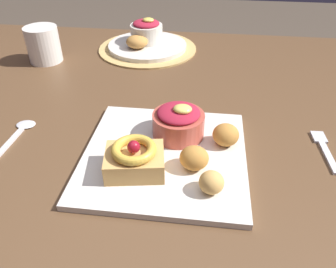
{
  "coord_description": "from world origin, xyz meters",
  "views": [
    {
      "loc": [
        0.06,
        -0.59,
        1.12
      ],
      "look_at": [
        0.0,
        -0.11,
        0.77
      ],
      "focal_mm": 35.44,
      "sensor_mm": 36.0,
      "label": 1
    }
  ],
  "objects": [
    {
      "name": "fritter_back",
      "position": [
        0.11,
        -0.09,
        0.76
      ],
      "size": [
        0.05,
        0.05,
        0.04
      ],
      "primitive_type": "ellipsoid",
      "color": "#BC7F38",
      "rests_on": "front_plate"
    },
    {
      "name": "fritter_middle",
      "position": [
        0.08,
        -0.21,
        0.76
      ],
      "size": [
        0.04,
        0.04,
        0.04
      ],
      "primitive_type": "ellipsoid",
      "color": "tan",
      "rests_on": "front_plate"
    },
    {
      "name": "back_plate",
      "position": [
        -0.12,
        0.38,
        0.74
      ],
      "size": [
        0.24,
        0.24,
        0.01
      ],
      "primitive_type": "cylinder",
      "color": "silver",
      "rests_on": "woven_placemat"
    },
    {
      "name": "coffee_mug",
      "position": [
        -0.4,
        0.26,
        0.78
      ],
      "size": [
        0.09,
        0.09,
        0.1
      ],
      "primitive_type": "cylinder",
      "color": "silver",
      "rests_on": "dining_table"
    },
    {
      "name": "cake_slice",
      "position": [
        -0.04,
        -0.18,
        0.77
      ],
      "size": [
        0.11,
        0.09,
        0.06
      ],
      "rotation": [
        0.0,
        0.0,
        0.16
      ],
      "color": "tan",
      "rests_on": "front_plate"
    },
    {
      "name": "back_pastry",
      "position": [
        -0.15,
        0.35,
        0.77
      ],
      "size": [
        0.07,
        0.07,
        0.04
      ],
      "primitive_type": "ellipsoid",
      "color": "#B77F3D",
      "rests_on": "back_plate"
    },
    {
      "name": "berry_ramekin",
      "position": [
        0.02,
        -0.07,
        0.77
      ],
      "size": [
        0.1,
        0.1,
        0.07
      ],
      "color": "#B24C3D",
      "rests_on": "front_plate"
    },
    {
      "name": "dining_table",
      "position": [
        0.0,
        0.0,
        0.65
      ],
      "size": [
        1.56,
        1.11,
        0.73
      ],
      "color": "brown",
      "rests_on": "ground_plane"
    },
    {
      "name": "fritter_front",
      "position": [
        0.05,
        -0.16,
        0.76
      ],
      "size": [
        0.05,
        0.05,
        0.04
      ],
      "primitive_type": "ellipsoid",
      "color": "#BC7F38",
      "rests_on": "front_plate"
    },
    {
      "name": "front_plate",
      "position": [
        0.0,
        -0.13,
        0.74
      ],
      "size": [
        0.29,
        0.29,
        0.01
      ],
      "primitive_type": "cube",
      "color": "silver",
      "rests_on": "dining_table"
    },
    {
      "name": "fork",
      "position": [
        0.3,
        -0.07,
        0.73
      ],
      "size": [
        0.03,
        0.13,
        0.0
      ],
      "rotation": [
        0.0,
        0.0,
        1.62
      ],
      "color": "silver",
      "rests_on": "dining_table"
    },
    {
      "name": "spoon",
      "position": [
        -0.3,
        -0.09,
        0.73
      ],
      "size": [
        0.04,
        0.13,
        0.0
      ],
      "rotation": [
        0.0,
        0.0,
        1.53
      ],
      "color": "silver",
      "rests_on": "dining_table"
    },
    {
      "name": "back_ramekin",
      "position": [
        -0.13,
        0.4,
        0.78
      ],
      "size": [
        0.1,
        0.1,
        0.08
      ],
      "color": "silver",
      "rests_on": "back_plate"
    },
    {
      "name": "woven_placemat",
      "position": [
        -0.12,
        0.38,
        0.73
      ],
      "size": [
        0.3,
        0.3,
        0.0
      ],
      "primitive_type": "cylinder",
      "color": "tan",
      "rests_on": "dining_table"
    }
  ]
}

